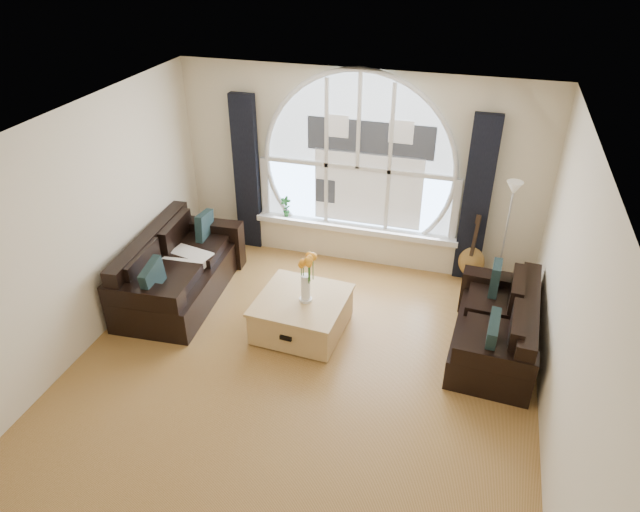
{
  "coord_description": "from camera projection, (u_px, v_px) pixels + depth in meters",
  "views": [
    {
      "loc": [
        1.54,
        -4.34,
        4.33
      ],
      "look_at": [
        0.0,
        0.9,
        1.05
      ],
      "focal_mm": 31.96,
      "sensor_mm": 36.0,
      "label": 1
    }
  ],
  "objects": [
    {
      "name": "neighbor_house",
      "position": [
        369.0,
        162.0,
        7.59
      ],
      "size": [
        1.7,
        0.02,
        1.5
      ],
      "primitive_type": "cube",
      "color": "silver",
      "rests_on": "wall_back"
    },
    {
      "name": "wall_back",
      "position": [
        358.0,
        170.0,
        7.74
      ],
      "size": [
        5.0,
        0.01,
        2.7
      ],
      "primitive_type": "cube",
      "color": "beige",
      "rests_on": "ground"
    },
    {
      "name": "throw_blanket",
      "position": [
        185.0,
        262.0,
        7.31
      ],
      "size": [
        0.65,
        0.65,
        0.1
      ],
      "primitive_type": "cube",
      "rotation": [
        0.0,
        0.0,
        -0.2
      ],
      "color": "silver",
      "rests_on": "sofa_left"
    },
    {
      "name": "guitar",
      "position": [
        474.0,
        247.0,
        7.58
      ],
      "size": [
        0.41,
        0.33,
        1.06
      ],
      "primitive_type": "cube",
      "rotation": [
        0.0,
        0.0,
        -0.28
      ],
      "color": "olive",
      "rests_on": "ground"
    },
    {
      "name": "ceiling",
      "position": [
        290.0,
        141.0,
        4.78
      ],
      "size": [
        5.0,
        5.5,
        0.01
      ],
      "primitive_type": "cube",
      "color": "silver",
      "rests_on": "ground"
    },
    {
      "name": "arched_window",
      "position": [
        358.0,
        151.0,
        7.57
      ],
      "size": [
        2.6,
        0.06,
        2.15
      ],
      "primitive_type": "cube",
      "color": "silver",
      "rests_on": "wall_back"
    },
    {
      "name": "attic_slope",
      "position": [
        558.0,
        211.0,
        4.43
      ],
      "size": [
        0.92,
        5.5,
        0.72
      ],
      "primitive_type": "cube",
      "color": "silver",
      "rests_on": "ground"
    },
    {
      "name": "ground",
      "position": [
        297.0,
        380.0,
        6.17
      ],
      "size": [
        5.0,
        5.5,
        0.01
      ],
      "primitive_type": "cube",
      "color": "brown",
      "rests_on": "ground"
    },
    {
      "name": "potted_plant",
      "position": [
        286.0,
        207.0,
        8.24
      ],
      "size": [
        0.16,
        0.11,
        0.3
      ],
      "primitive_type": "imported",
      "rotation": [
        0.0,
        0.0,
        -0.02
      ],
      "color": "#1E6023",
      "rests_on": "window_sill"
    },
    {
      "name": "curtain_left",
      "position": [
        247.0,
        174.0,
        8.13
      ],
      "size": [
        0.35,
        0.12,
        2.3
      ],
      "primitive_type": "cube",
      "color": "black",
      "rests_on": "ground"
    },
    {
      "name": "window_frame",
      "position": [
        358.0,
        152.0,
        7.55
      ],
      "size": [
        2.76,
        0.08,
        2.15
      ],
      "primitive_type": "cube",
      "color": "white",
      "rests_on": "wall_back"
    },
    {
      "name": "sofa_right",
      "position": [
        495.0,
        322.0,
        6.4
      ],
      "size": [
        0.93,
        1.72,
        0.74
      ],
      "primitive_type": "cube",
      "rotation": [
        0.0,
        0.0,
        -0.06
      ],
      "color": "black",
      "rests_on": "ground"
    },
    {
      "name": "curtain_right",
      "position": [
        476.0,
        201.0,
        7.35
      ],
      "size": [
        0.35,
        0.12,
        2.3
      ],
      "primitive_type": "cube",
      "color": "black",
      "rests_on": "ground"
    },
    {
      "name": "coffee_chest",
      "position": [
        302.0,
        313.0,
        6.79
      ],
      "size": [
        1.08,
        1.08,
        0.5
      ],
      "primitive_type": "cube",
      "rotation": [
        0.0,
        0.0,
        -0.06
      ],
      "color": "tan",
      "rests_on": "ground"
    },
    {
      "name": "wall_left",
      "position": [
        72.0,
        240.0,
        6.08
      ],
      "size": [
        0.01,
        5.5,
        2.7
      ],
      "primitive_type": "cube",
      "color": "beige",
      "rests_on": "ground"
    },
    {
      "name": "floor_lamp",
      "position": [
        504.0,
        240.0,
        7.18
      ],
      "size": [
        0.24,
        0.24,
        1.6
      ],
      "primitive_type": "cube",
      "color": "#B2B2B2",
      "rests_on": "ground"
    },
    {
      "name": "vase_flowers",
      "position": [
        305.0,
        272.0,
        6.45
      ],
      "size": [
        0.24,
        0.24,
        0.7
      ],
      "primitive_type": "cube",
      "color": "white",
      "rests_on": "coffee_chest"
    },
    {
      "name": "window_sill",
      "position": [
        355.0,
        228.0,
        8.09
      ],
      "size": [
        2.9,
        0.22,
        0.08
      ],
      "primitive_type": "cube",
      "color": "white",
      "rests_on": "wall_back"
    },
    {
      "name": "sofa_left",
      "position": [
        180.0,
        269.0,
        7.35
      ],
      "size": [
        1.11,
        2.01,
        0.86
      ],
      "primitive_type": "cube",
      "rotation": [
        0.0,
        0.0,
        0.07
      ],
      "color": "black",
      "rests_on": "ground"
    },
    {
      "name": "wall_right",
      "position": [
        570.0,
        320.0,
        4.87
      ],
      "size": [
        0.01,
        5.5,
        2.7
      ],
      "primitive_type": "cube",
      "color": "beige",
      "rests_on": "ground"
    }
  ]
}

